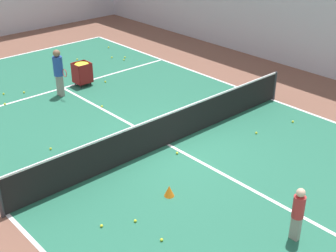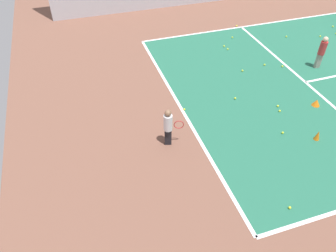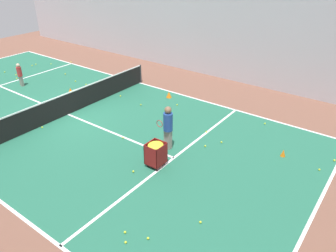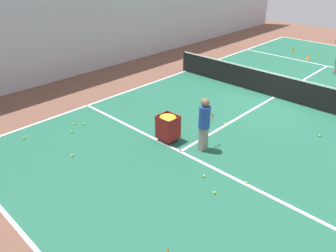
{
  "view_description": "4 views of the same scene",
  "coord_description": "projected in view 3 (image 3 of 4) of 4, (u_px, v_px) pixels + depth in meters",
  "views": [
    {
      "loc": [
        -7.94,
        -8.82,
        6.57
      ],
      "look_at": [
        0.0,
        0.0,
        0.61
      ],
      "focal_mm": 50.0,
      "sensor_mm": 36.0,
      "label": 1
    },
    {
      "loc": [
        7.94,
        -13.69,
        6.57
      ],
      "look_at": [
        1.48,
        -11.58,
        0.67
      ],
      "focal_mm": 35.0,
      "sensor_mm": 36.0,
      "label": 2
    },
    {
      "loc": [
        7.94,
        11.49,
        6.57
      ],
      "look_at": [
        -0.41,
        5.3,
        0.94
      ],
      "focal_mm": 35.0,
      "sensor_mm": 36.0,
      "label": 3
    },
    {
      "loc": [
        -5.55,
        12.2,
        5.34
      ],
      "look_at": [
        0.74,
        5.64,
        0.52
      ],
      "focal_mm": 35.0,
      "sensor_mm": 36.0,
      "label": 4
    }
  ],
  "objects": [
    {
      "name": "tennis_ball_2",
      "position": [
        319.0,
        170.0,
        11.01
      ],
      "size": [
        0.07,
        0.07,
        0.07
      ],
      "primitive_type": "sphere",
      "color": "yellow",
      "rests_on": "ground"
    },
    {
      "name": "tennis_ball_25",
      "position": [
        205.0,
        146.0,
        12.32
      ],
      "size": [
        0.07,
        0.07,
        0.07
      ],
      "primitive_type": "sphere",
      "color": "yellow",
      "rests_on": "ground"
    },
    {
      "name": "ball_cart",
      "position": [
        156.0,
        150.0,
        10.98
      ],
      "size": [
        0.61,
        0.55,
        0.89
      ],
      "color": "maroon",
      "rests_on": "ground"
    },
    {
      "name": "tennis_ball_28",
      "position": [
        42.0,
        127.0,
        13.61
      ],
      "size": [
        0.07,
        0.07,
        0.07
      ],
      "primitive_type": "sphere",
      "color": "yellow",
      "rests_on": "ground"
    },
    {
      "name": "tennis_ball_32",
      "position": [
        36.0,
        64.0,
        21.04
      ],
      "size": [
        0.07,
        0.07,
        0.07
      ],
      "primitive_type": "sphere",
      "color": "yellow",
      "rests_on": "ground"
    },
    {
      "name": "tennis_ball_14",
      "position": [
        51.0,
        64.0,
        21.13
      ],
      "size": [
        0.07,
        0.07,
        0.07
      ],
      "primitive_type": "sphere",
      "color": "yellow",
      "rests_on": "ground"
    },
    {
      "name": "child_midcourt",
      "position": [
        20.0,
        73.0,
        17.47
      ],
      "size": [
        0.25,
        0.25,
        1.26
      ],
      "rotation": [
        0.0,
        0.0,
        1.56
      ],
      "color": "gray",
      "rests_on": "ground"
    },
    {
      "name": "tennis_ball_0",
      "position": [
        177.0,
        105.0,
        15.58
      ],
      "size": [
        0.07,
        0.07,
        0.07
      ],
      "primitive_type": "sphere",
      "color": "yellow",
      "rests_on": "ground"
    },
    {
      "name": "tennis_ball_10",
      "position": [
        63.0,
        109.0,
        15.16
      ],
      "size": [
        0.07,
        0.07,
        0.07
      ],
      "primitive_type": "sphere",
      "color": "yellow",
      "rests_on": "ground"
    },
    {
      "name": "court_playing_area",
      "position": [
        68.0,
        114.0,
        14.75
      ],
      "size": [
        9.83,
        21.33,
        0.0
      ],
      "color": "#23664C",
      "rests_on": "ground"
    },
    {
      "name": "tennis_ball_23",
      "position": [
        32.0,
        66.0,
        20.82
      ],
      "size": [
        0.07,
        0.07,
        0.07
      ],
      "primitive_type": "sphere",
      "color": "yellow",
      "rests_on": "ground"
    },
    {
      "name": "training_cone_1",
      "position": [
        70.0,
        90.0,
        16.87
      ],
      "size": [
        0.25,
        0.25,
        0.28
      ],
      "primitive_type": "cone",
      "color": "orange",
      "rests_on": "ground"
    },
    {
      "name": "tennis_ball_15",
      "position": [
        120.0,
        96.0,
        16.52
      ],
      "size": [
        0.07,
        0.07,
        0.07
      ],
      "primitive_type": "sphere",
      "color": "yellow",
      "rests_on": "ground"
    },
    {
      "name": "tennis_ball_18",
      "position": [
        5.0,
        72.0,
        19.72
      ],
      "size": [
        0.07,
        0.07,
        0.07
      ],
      "primitive_type": "sphere",
      "color": "yellow",
      "rests_on": "ground"
    },
    {
      "name": "tennis_ball_12",
      "position": [
        126.0,
        242.0,
        8.28
      ],
      "size": [
        0.07,
        0.07,
        0.07
      ],
      "primitive_type": "sphere",
      "color": "yellow",
      "rests_on": "ground"
    },
    {
      "name": "line_baseline_far",
      "position": [
        313.0,
        215.0,
        9.16
      ],
      "size": [
        9.83,
        0.1,
        0.0
      ],
      "primitive_type": "cube",
      "color": "white",
      "rests_on": "ground"
    },
    {
      "name": "line_service_far",
      "position": [
        174.0,
        158.0,
        11.68
      ],
      "size": [
        9.83,
        0.1,
        0.0
      ],
      "primitive_type": "cube",
      "color": "white",
      "rests_on": "ground"
    },
    {
      "name": "tennis_ball_16",
      "position": [
        1.0,
        126.0,
        13.69
      ],
      "size": [
        0.07,
        0.07,
        0.07
      ],
      "primitive_type": "sphere",
      "color": "yellow",
      "rests_on": "ground"
    },
    {
      "name": "tennis_ball_20",
      "position": [
        71.0,
        62.0,
        21.46
      ],
      "size": [
        0.07,
        0.07,
        0.07
      ],
      "primitive_type": "sphere",
      "color": "yellow",
      "rests_on": "ground"
    },
    {
      "name": "hall_enclosure_left",
      "position": [
        177.0,
        9.0,
        19.03
      ],
      "size": [
        0.15,
        28.48,
        6.97
      ],
      "color": "silver",
      "rests_on": "ground"
    },
    {
      "name": "tennis_ball_21",
      "position": [
        148.0,
        238.0,
        8.39
      ],
      "size": [
        0.07,
        0.07,
        0.07
      ],
      "primitive_type": "sphere",
      "color": "yellow",
      "rests_on": "ground"
    },
    {
      "name": "tennis_ball_4",
      "position": [
        65.0,
        74.0,
        19.43
      ],
      "size": [
        0.07,
        0.07,
        0.07
      ],
      "primitive_type": "sphere",
      "color": "yellow",
      "rests_on": "ground"
    },
    {
      "name": "line_centre_service",
      "position": [
        68.0,
        114.0,
        14.75
      ],
      "size": [
        0.1,
        11.73,
        0.0
      ],
      "primitive_type": "cube",
      "color": "white",
      "rests_on": "ground"
    },
    {
      "name": "tennis_ball_29",
      "position": [
        125.0,
        232.0,
        8.57
      ],
      "size": [
        0.07,
        0.07,
        0.07
      ],
      "primitive_type": "sphere",
      "color": "yellow",
      "rests_on": "ground"
    },
    {
      "name": "tennis_ball_26",
      "position": [
        334.0,
        160.0,
        11.49
      ],
      "size": [
        0.07,
        0.07,
        0.07
      ],
      "primitive_type": "sphere",
      "color": "yellow",
      "rests_on": "ground"
    },
    {
      "name": "line_sideline_left",
      "position": [
        140.0,
        83.0,
        18.22
      ],
      "size": [
        0.1,
        21.33,
        0.0
      ],
      "primitive_type": "cube",
      "color": "white",
      "rests_on": "ground"
    },
    {
      "name": "tennis_ball_35",
      "position": [
        265.0,
        124.0,
        13.91
      ],
      "size": [
        0.07,
        0.07,
        0.07
      ],
      "primitive_type": "sphere",
      "color": "yellow",
      "rests_on": "ground"
    },
    {
      "name": "tennis_ball_31",
      "position": [
        75.0,
        81.0,
        18.36
      ],
      "size": [
        0.07,
        0.07,
        0.07
      ],
      "primitive_type": "sphere",
      "color": "yellow",
      "rests_on": "ground"
    },
    {
      "name": "ground_plane",
      "position": [
        68.0,
        114.0,
        14.75
      ],
      "size": [
        32.18,
        32.18,
        0.0
      ],
      "primitive_type": "plane",
      "color": "brown"
    },
    {
      "name": "tennis_net",
      "position": [
        67.0,
        104.0,
        14.5
      ],
      "size": [
        10.13,
        0.1,
        1.01
      ],
      "color": "#2D2D33",
      "rests_on": "ground"
    },
    {
      "name": "training_cone_4",
      "position": [
        169.0,
        95.0,
        16.37
      ],
      "size": [
        0.28,
        0.28,
        0.3
      ],
      "primitive_type": "cone",
      "color": "orange",
      "rests_on": "ground"
    },
    {
      "name": "tennis_ball_6",
      "position": [
        206.0,
        132.0,
        13.29
      ],
      "size": [
        0.07,
        0.07,
        0.07
      ],
      "primitive_type": "sphere",
      "color": "yellow",
      "rests_on": "ground"
    },
    {
      "name": "tennis_ball_9",
      "position": [
        133.0,
        171.0,
        10.91
      ],
      "size": [
        0.07,
        0.07,
        0.07
      ],
      "primitive_type": "sphere",
      "color": "yellow",
      "rests_on": "ground"
    },
    {
      "name": "tennis_ball_19",
      "position": [
        17.0,
        78.0,
        18.74
      ],
      "size": [
        0.07,
        0.07,
        0.07
      ],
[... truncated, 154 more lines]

